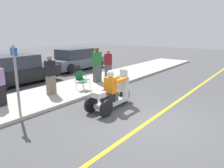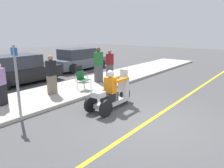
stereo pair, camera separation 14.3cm
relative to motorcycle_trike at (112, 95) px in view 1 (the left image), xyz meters
The scene contains 12 objects.
ground_plane 1.72m from the motorcycle_trike, 99.61° to the right, with size 60.00×60.00×0.00m, color #4C4C4F.
lane_stripe 1.70m from the motorcycle_trike, 90.18° to the right, with size 24.00×0.12×0.01m.
sidewalk_strip 3.02m from the motorcycle_trike, 95.28° to the left, with size 28.00×2.80×0.12m.
motorcycle_trike is the anchor object (origin of this frame).
spectator_with_child 2.95m from the motorcycle_trike, 97.75° to the left, with size 0.39×0.24×1.63m.
spectator_far_back 4.64m from the motorcycle_trike, 39.31° to the left, with size 0.43×0.33×1.58m.
spectator_mid_group 3.79m from the motorcycle_trike, 48.46° to the left, with size 0.48×0.35×1.79m.
folding_chair_curbside 4.26m from the motorcycle_trike, 61.16° to the left, with size 0.52×0.52×0.82m.
folding_chair_set_back 2.60m from the motorcycle_trike, 69.07° to the left, with size 0.48×0.48×0.82m.
parked_car_lot_center 8.52m from the motorcycle_trike, 54.01° to the left, with size 4.39×1.94×1.50m.
parked_car_lot_right 6.22m from the motorcycle_trike, 90.09° to the left, with size 4.25×2.02×1.51m.
street_sign 3.19m from the motorcycle_trike, 143.67° to the left, with size 0.08×0.36×2.20m.
Camera 1 is at (-5.72, -2.83, 2.74)m, focal length 35.00 mm.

